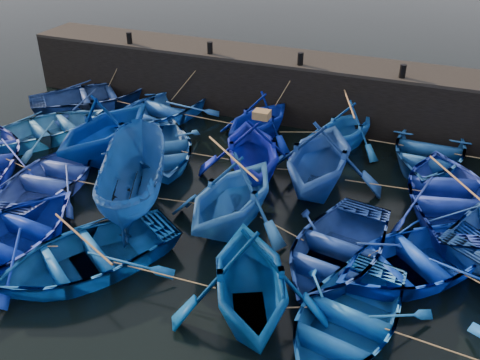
% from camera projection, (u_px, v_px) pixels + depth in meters
% --- Properties ---
extents(ground, '(120.00, 120.00, 0.00)m').
position_uv_depth(ground, '(197.00, 254.00, 15.16)').
color(ground, black).
rests_on(ground, ground).
extents(quay_wall, '(26.00, 2.50, 2.50)m').
position_uv_depth(quay_wall, '(304.00, 90.00, 22.92)').
color(quay_wall, black).
rests_on(quay_wall, ground).
extents(quay_top, '(26.00, 2.50, 0.12)m').
position_uv_depth(quay_top, '(306.00, 60.00, 22.26)').
color(quay_top, black).
rests_on(quay_top, quay_wall).
extents(bollard_0, '(0.24, 0.24, 0.50)m').
position_uv_depth(bollard_0, '(129.00, 38.00, 24.00)').
color(bollard_0, black).
rests_on(bollard_0, quay_top).
extents(bollard_1, '(0.24, 0.24, 0.50)m').
position_uv_depth(bollard_1, '(210.00, 48.00, 22.70)').
color(bollard_1, black).
rests_on(bollard_1, quay_top).
extents(bollard_2, '(0.24, 0.24, 0.50)m').
position_uv_depth(bollard_2, '(300.00, 59.00, 21.39)').
color(bollard_2, black).
rests_on(bollard_2, quay_top).
extents(bollard_3, '(0.24, 0.24, 0.50)m').
position_uv_depth(bollard_3, '(403.00, 71.00, 20.08)').
color(bollard_3, black).
rests_on(bollard_3, quay_top).
extents(boat_0, '(6.52, 6.52, 1.12)m').
position_uv_depth(boat_0, '(93.00, 96.00, 24.15)').
color(boat_0, navy).
rests_on(boat_0, ground).
extents(boat_1, '(5.29, 6.33, 1.13)m').
position_uv_depth(boat_1, '(158.00, 109.00, 22.80)').
color(boat_1, blue).
rests_on(boat_1, ground).
extents(boat_2, '(4.17, 4.53, 2.00)m').
position_uv_depth(boat_2, '(258.00, 118.00, 20.95)').
color(boat_2, '#041B9B').
rests_on(boat_2, ground).
extents(boat_3, '(4.09, 4.42, 1.91)m').
position_uv_depth(boat_3, '(346.00, 126.00, 20.37)').
color(boat_3, blue).
rests_on(boat_3, ground).
extents(boat_4, '(3.88, 5.40, 1.12)m').
position_uv_depth(boat_4, '(429.00, 149.00, 19.57)').
color(boat_4, navy).
rests_on(boat_4, ground).
extents(boat_6, '(5.47, 6.02, 1.02)m').
position_uv_depth(boat_6, '(48.00, 128.00, 21.32)').
color(boat_6, '#3070BB').
rests_on(boat_6, ground).
extents(boat_7, '(4.70, 5.30, 2.56)m').
position_uv_depth(boat_7, '(105.00, 126.00, 19.58)').
color(boat_7, navy).
rests_on(boat_7, ground).
extents(boat_8, '(5.77, 6.10, 1.03)m').
position_uv_depth(boat_8, '(160.00, 148.00, 19.76)').
color(boat_8, blue).
rests_on(boat_8, ground).
extents(boat_9, '(5.44, 5.70, 2.33)m').
position_uv_depth(boat_9, '(253.00, 148.00, 18.31)').
color(boat_9, '#09169E').
rests_on(boat_9, ground).
extents(boat_10, '(4.37, 5.03, 2.57)m').
position_uv_depth(boat_10, '(320.00, 155.00, 17.59)').
color(boat_10, '#1A4490').
rests_on(boat_10, ground).
extents(boat_11, '(5.33, 6.52, 1.18)m').
position_uv_depth(boat_11, '(452.00, 196.00, 16.74)').
color(boat_11, navy).
rests_on(boat_11, ground).
extents(boat_14, '(3.91, 5.17, 1.01)m').
position_uv_depth(boat_14, '(52.00, 176.00, 17.96)').
color(boat_14, '#304BB9').
rests_on(boat_14, ground).
extents(boat_15, '(3.90, 5.59, 2.03)m').
position_uv_depth(boat_15, '(132.00, 180.00, 16.75)').
color(boat_15, navy).
rests_on(boat_15, ground).
extents(boat_16, '(4.33, 4.87, 2.34)m').
position_uv_depth(boat_16, '(232.00, 193.00, 15.77)').
color(boat_16, blue).
rests_on(boat_16, ground).
extents(boat_17, '(4.26, 5.43, 1.02)m').
position_uv_depth(boat_17, '(335.00, 249.00, 14.51)').
color(boat_17, navy).
rests_on(boat_17, ground).
extents(boat_18, '(5.92, 5.98, 1.02)m').
position_uv_depth(boat_18, '(413.00, 260.00, 14.13)').
color(boat_18, '#0832C6').
rests_on(boat_18, ground).
extents(boat_21, '(4.28, 5.62, 1.09)m').
position_uv_depth(boat_21, '(5.00, 239.00, 14.85)').
color(boat_21, '#05209E').
rests_on(boat_21, ground).
extents(boat_22, '(5.83, 6.27, 1.06)m').
position_uv_depth(boat_22, '(85.00, 255.00, 14.28)').
color(boat_22, '#0A4A94').
rests_on(boat_22, ground).
extents(boat_23, '(5.36, 5.63, 2.32)m').
position_uv_depth(boat_23, '(250.00, 278.00, 12.51)').
color(boat_23, navy).
rests_on(boat_23, ground).
extents(boat_24, '(4.12, 5.19, 0.97)m').
position_uv_depth(boat_24, '(345.00, 320.00, 12.29)').
color(boat_24, blue).
rests_on(boat_24, ground).
extents(wooden_crate, '(0.54, 0.44, 0.27)m').
position_uv_depth(wooden_crate, '(262.00, 115.00, 17.55)').
color(wooden_crate, olive).
rests_on(wooden_crate, boat_9).
extents(mooring_ropes, '(18.48, 11.59, 2.10)m').
position_uv_depth(mooring_ropes, '(266.00, 152.00, 18.68)').
color(mooring_ropes, tan).
rests_on(mooring_ropes, ground).
extents(loose_oars, '(11.15, 11.94, 1.34)m').
position_uv_depth(loose_oars, '(292.00, 163.00, 16.36)').
color(loose_oars, '#99724C').
rests_on(loose_oars, ground).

